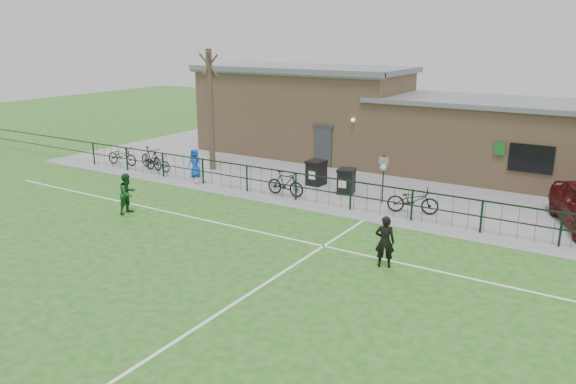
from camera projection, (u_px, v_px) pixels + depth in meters
The scene contains 20 objects.
ground at pixel (195, 276), 16.04m from camera, with size 90.00×90.00×0.00m, color #245719.
paving_strip at pixel (382, 177), 27.05m from camera, with size 34.00×13.00×0.02m, color gray.
pitch_line_touch at pixel (325, 207), 22.40m from camera, with size 28.00×0.10×0.01m, color white.
pitch_line_mid at pixel (273, 235), 19.30m from camera, with size 28.00×0.10×0.01m, color white.
pitch_line_perp at pixel (252, 292), 15.02m from camera, with size 0.10×16.00×0.01m, color white.
perimeter_fence at pixel (328, 192), 22.40m from camera, with size 28.00×0.10×1.20m, color black.
bare_tree at pixel (211, 111), 27.88m from camera, with size 0.30×0.30×6.00m, color #47352B.
wheelie_bin_left at pixel (316, 174), 25.55m from camera, with size 0.69×0.78×1.05m, color black.
wheelie_bin_right at pixel (346, 182), 24.17m from camera, with size 0.66×0.75×1.00m, color black.
sign_post at pixel (383, 179), 22.66m from camera, with size 0.06×0.06×2.00m, color black.
bicycle_a at pixel (122, 156), 29.48m from camera, with size 0.64×1.84×0.97m, color black.
bicycle_b at pixel (151, 158), 28.51m from camera, with size 0.53×1.89×1.13m, color black.
bicycle_c at pixel (158, 162), 28.15m from camera, with size 0.60×1.71×0.90m, color black.
bicycle_d at pixel (285, 184), 23.82m from camera, with size 0.49×1.75×1.05m, color black.
bicycle_e at pixel (413, 200), 21.46m from camera, with size 0.68×1.95×1.02m, color black.
spectator_child at pixel (195, 163), 26.92m from camera, with size 0.67×0.44×1.37m, color blue.
goalkeeper_kick at pixel (385, 239), 16.53m from camera, with size 1.67×2.98×2.47m.
outfield_player at pixel (128, 193), 21.47m from camera, with size 0.77×0.60×1.58m, color #175121.
ball_ground at pixel (196, 182), 25.80m from camera, with size 0.22×0.22×0.22m, color silver.
clubhouse at pixel (390, 122), 29.34m from camera, with size 24.25×5.40×4.96m.
Camera 1 is at (10.12, -11.11, 6.66)m, focal length 35.00 mm.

